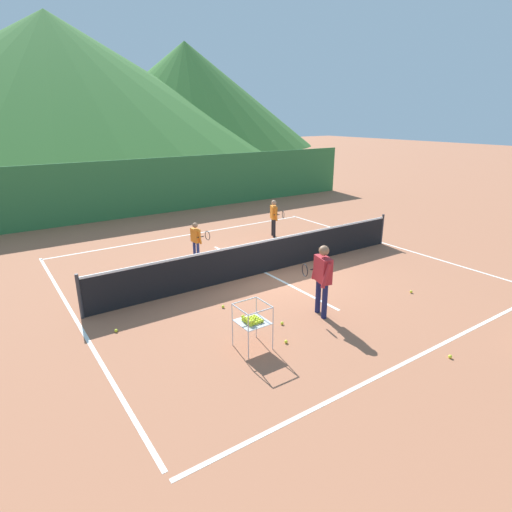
# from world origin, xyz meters

# --- Properties ---
(ground_plane) EXTENTS (120.00, 120.00, 0.00)m
(ground_plane) POSITION_xyz_m (0.00, 0.00, 0.00)
(ground_plane) COLOR #A86647
(line_baseline_near) EXTENTS (10.27, 0.08, 0.01)m
(line_baseline_near) POSITION_xyz_m (0.00, -5.17, 0.00)
(line_baseline_near) COLOR white
(line_baseline_near) RESTS_ON ground
(line_baseline_far) EXTENTS (10.27, 0.08, 0.01)m
(line_baseline_far) POSITION_xyz_m (0.00, 4.86, 0.00)
(line_baseline_far) COLOR white
(line_baseline_far) RESTS_ON ground
(line_sideline_west) EXTENTS (0.08, 10.03, 0.01)m
(line_sideline_west) POSITION_xyz_m (-5.14, 0.00, 0.00)
(line_sideline_west) COLOR white
(line_sideline_west) RESTS_ON ground
(line_sideline_east) EXTENTS (0.08, 10.03, 0.01)m
(line_sideline_east) POSITION_xyz_m (5.14, 0.00, 0.00)
(line_sideline_east) COLOR white
(line_sideline_east) RESTS_ON ground
(line_service_center) EXTENTS (0.08, 5.92, 0.01)m
(line_service_center) POSITION_xyz_m (0.00, 0.00, 0.00)
(line_service_center) COLOR white
(line_service_center) RESTS_ON ground
(tennis_net) EXTENTS (10.07, 0.08, 1.05)m
(tennis_net) POSITION_xyz_m (0.00, 0.00, 0.50)
(tennis_net) COLOR #333338
(tennis_net) RESTS_ON ground
(instructor) EXTENTS (0.44, 0.81, 1.64)m
(instructor) POSITION_xyz_m (-0.52, -2.87, 0.99)
(instructor) COLOR #191E4C
(instructor) RESTS_ON ground
(student_0) EXTENTS (0.42, 0.58, 1.21)m
(student_0) POSITION_xyz_m (-1.12, 2.07, 0.73)
(student_0) COLOR navy
(student_0) RESTS_ON ground
(student_1) EXTENTS (0.42, 0.73, 1.36)m
(student_1) POSITION_xyz_m (2.46, 2.87, 0.82)
(student_1) COLOR black
(student_1) RESTS_ON ground
(ball_cart) EXTENTS (0.58, 0.58, 0.90)m
(ball_cart) POSITION_xyz_m (-2.57, -3.15, 0.59)
(ball_cart) COLOR #B7B7BC
(ball_cart) RESTS_ON ground
(tennis_ball_0) EXTENTS (0.07, 0.07, 0.07)m
(tennis_ball_0) POSITION_xyz_m (0.27, -5.55, 0.03)
(tennis_ball_0) COLOR yellow
(tennis_ball_0) RESTS_ON ground
(tennis_ball_1) EXTENTS (0.07, 0.07, 0.07)m
(tennis_ball_1) POSITION_xyz_m (2.23, -3.27, 0.03)
(tennis_ball_1) COLOR yellow
(tennis_ball_1) RESTS_ON ground
(tennis_ball_2) EXTENTS (0.07, 0.07, 0.07)m
(tennis_ball_2) POSITION_xyz_m (-1.51, -2.75, 0.03)
(tennis_ball_2) COLOR yellow
(tennis_ball_2) RESTS_ON ground
(tennis_ball_3) EXTENTS (0.07, 0.07, 0.07)m
(tennis_ball_3) POSITION_xyz_m (-2.15, -1.32, 0.03)
(tennis_ball_3) COLOR yellow
(tennis_ball_3) RESTS_ON ground
(tennis_ball_4) EXTENTS (0.07, 0.07, 0.07)m
(tennis_ball_4) POSITION_xyz_m (-4.57, -1.05, 0.03)
(tennis_ball_4) COLOR yellow
(tennis_ball_4) RESTS_ON ground
(tennis_ball_5) EXTENTS (0.07, 0.07, 0.07)m
(tennis_ball_5) POSITION_xyz_m (-1.92, -3.40, 0.03)
(tennis_ball_5) COLOR yellow
(tennis_ball_5) RESTS_ON ground
(windscreen_fence) EXTENTS (22.60, 0.08, 2.50)m
(windscreen_fence) POSITION_xyz_m (0.00, 8.88, 1.25)
(windscreen_fence) COLOR #33753D
(windscreen_fence) RESTS_ON ground
(hill_0) EXTENTS (57.72, 57.72, 16.85)m
(hill_0) POSITION_xyz_m (4.76, 54.35, 8.43)
(hill_0) COLOR #38702D
(hill_0) RESTS_ON ground
(hill_1) EXTENTS (57.30, 57.30, 11.34)m
(hill_1) POSITION_xyz_m (-0.14, 55.59, 5.67)
(hill_1) COLOR #427A38
(hill_1) RESTS_ON ground
(hill_2) EXTENTS (36.71, 36.71, 14.19)m
(hill_2) POSITION_xyz_m (21.80, 50.23, 7.10)
(hill_2) COLOR #38702D
(hill_2) RESTS_ON ground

